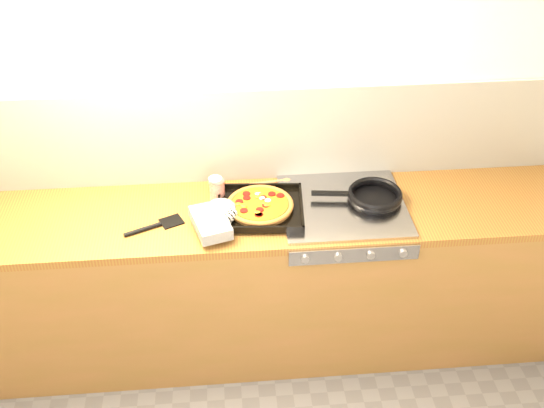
{
  "coord_description": "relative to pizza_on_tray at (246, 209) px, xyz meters",
  "views": [
    {
      "loc": [
        -0.11,
        -1.37,
        2.73
      ],
      "look_at": [
        0.1,
        1.08,
        0.95
      ],
      "focal_mm": 42.0,
      "sensor_mm": 36.0,
      "label": 1
    }
  ],
  "objects": [
    {
      "name": "pizza_on_tray",
      "position": [
        0.0,
        0.0,
        0.0
      ],
      "size": [
        0.56,
        0.46,
        0.07
      ],
      "color": "black",
      "rests_on": "stovetop"
    },
    {
      "name": "wooden_spoon",
      "position": [
        0.13,
        0.27,
        -0.03
      ],
      "size": [
        0.3,
        0.06,
        0.02
      ],
      "color": "#9F6843",
      "rests_on": "counter_run"
    },
    {
      "name": "counter_run",
      "position": [
        0.02,
        0.05,
        -0.49
      ],
      "size": [
        3.2,
        0.62,
        0.9
      ],
      "color": "brown",
      "rests_on": "ground"
    },
    {
      "name": "tomato_can",
      "position": [
        -0.13,
        0.16,
        0.01
      ],
      "size": [
        0.1,
        0.1,
        0.11
      ],
      "color": "#9F130C",
      "rests_on": "counter_run"
    },
    {
      "name": "stovetop",
      "position": [
        0.47,
        0.05,
        -0.04
      ],
      "size": [
        0.6,
        0.56,
        0.02
      ],
      "primitive_type": "cube",
      "color": "#A2A2A7",
      "rests_on": "counter_run"
    },
    {
      "name": "black_spatula",
      "position": [
        -0.43,
        -0.04,
        -0.04
      ],
      "size": [
        0.28,
        0.16,
        0.02
      ],
      "color": "black",
      "rests_on": "counter_run"
    },
    {
      "name": "juice_glass",
      "position": [
        -0.14,
        0.18,
        0.01
      ],
      "size": [
        0.07,
        0.07,
        0.11
      ],
      "color": "#E55A0D",
      "rests_on": "counter_run"
    },
    {
      "name": "frying_pan",
      "position": [
        0.63,
        0.06,
        -0.0
      ],
      "size": [
        0.46,
        0.3,
        0.04
      ],
      "color": "black",
      "rests_on": "stovetop"
    },
    {
      "name": "room_shell",
      "position": [
        0.02,
        0.33,
        0.21
      ],
      "size": [
        3.2,
        3.2,
        3.2
      ],
      "color": "white",
      "rests_on": "ground"
    }
  ]
}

